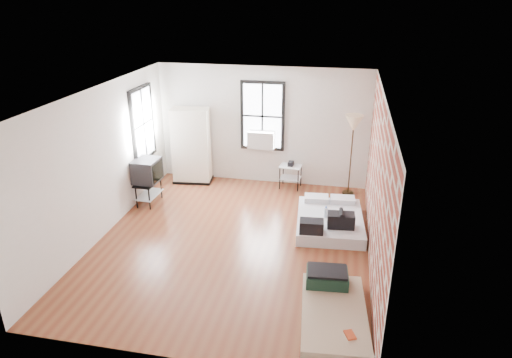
% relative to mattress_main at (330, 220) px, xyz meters
% --- Properties ---
extents(ground, '(6.00, 6.00, 0.00)m').
position_rel_mattress_main_xyz_m(ground, '(-1.75, -0.93, -0.15)').
color(ground, brown).
rests_on(ground, ground).
extents(room_shell, '(5.02, 6.02, 2.80)m').
position_rel_mattress_main_xyz_m(room_shell, '(-1.52, -0.57, 1.58)').
color(room_shell, silver).
rests_on(room_shell, ground).
extents(mattress_main, '(1.40, 1.83, 0.56)m').
position_rel_mattress_main_xyz_m(mattress_main, '(0.00, 0.00, 0.00)').
color(mattress_main, white).
rests_on(mattress_main, ground).
extents(mattress_bare, '(1.06, 1.82, 0.38)m').
position_rel_mattress_main_xyz_m(mattress_bare, '(0.17, -2.59, -0.04)').
color(mattress_bare, tan).
rests_on(mattress_bare, ground).
extents(wardrobe, '(0.97, 0.62, 1.82)m').
position_rel_mattress_main_xyz_m(wardrobe, '(-3.42, 1.72, 0.75)').
color(wardrobe, black).
rests_on(wardrobe, ground).
extents(side_table, '(0.54, 0.45, 0.66)m').
position_rel_mattress_main_xyz_m(side_table, '(-1.02, 1.79, 0.29)').
color(side_table, black).
rests_on(side_table, ground).
extents(floor_lamp, '(0.40, 0.40, 1.86)m').
position_rel_mattress_main_xyz_m(floor_lamp, '(0.34, 1.72, 1.45)').
color(floor_lamp, black).
rests_on(floor_lamp, ground).
extents(tv_stand, '(0.53, 0.74, 1.02)m').
position_rel_mattress_main_xyz_m(tv_stand, '(-3.96, 0.33, 0.58)').
color(tv_stand, black).
rests_on(tv_stand, ground).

